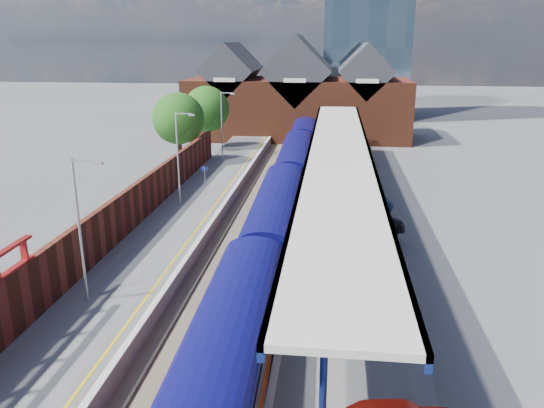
{
  "coord_description": "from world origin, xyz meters",
  "views": [
    {
      "loc": [
        5.05,
        -15.91,
        13.02
      ],
      "look_at": [
        1.15,
        17.52,
        2.6
      ],
      "focal_mm": 35.0,
      "sensor_mm": 36.0,
      "label": 1
    }
  ],
  "objects_px": {
    "lamp_post_b": "(82,222)",
    "lamp_post_d": "(223,121)",
    "parked_car_silver": "(363,269)",
    "parked_car_blue": "(363,202)",
    "train": "(288,181)",
    "platform_sign": "(205,176)",
    "parked_car_dark": "(369,222)",
    "lamp_post_c": "(179,152)"
  },
  "relations": [
    {
      "from": "lamp_post_c",
      "to": "parked_car_silver",
      "type": "distance_m",
      "value": 18.27
    },
    {
      "from": "parked_car_blue",
      "to": "lamp_post_b",
      "type": "bearing_deg",
      "value": 139.96
    },
    {
      "from": "train",
      "to": "lamp_post_b",
      "type": "xyz_separation_m",
      "value": [
        -7.86,
        -19.38,
        2.87
      ]
    },
    {
      "from": "train",
      "to": "lamp_post_b",
      "type": "height_order",
      "value": "lamp_post_b"
    },
    {
      "from": "lamp_post_b",
      "to": "parked_car_blue",
      "type": "bearing_deg",
      "value": 49.28
    },
    {
      "from": "train",
      "to": "parked_car_dark",
      "type": "bearing_deg",
      "value": -53.58
    },
    {
      "from": "lamp_post_b",
      "to": "lamp_post_c",
      "type": "xyz_separation_m",
      "value": [
        0.0,
        16.0,
        0.0
      ]
    },
    {
      "from": "lamp_post_b",
      "to": "platform_sign",
      "type": "xyz_separation_m",
      "value": [
        1.36,
        18.0,
        -2.3
      ]
    },
    {
      "from": "lamp_post_b",
      "to": "lamp_post_d",
      "type": "height_order",
      "value": "same"
    },
    {
      "from": "train",
      "to": "lamp_post_c",
      "type": "height_order",
      "value": "lamp_post_c"
    },
    {
      "from": "platform_sign",
      "to": "parked_car_blue",
      "type": "relative_size",
      "value": 0.55
    },
    {
      "from": "parked_car_silver",
      "to": "train",
      "type": "bearing_deg",
      "value": -2.48
    },
    {
      "from": "train",
      "to": "parked_car_silver",
      "type": "bearing_deg",
      "value": -71.25
    },
    {
      "from": "parked_car_dark",
      "to": "parked_car_blue",
      "type": "bearing_deg",
      "value": -13.2
    },
    {
      "from": "train",
      "to": "parked_car_silver",
      "type": "height_order",
      "value": "train"
    },
    {
      "from": "lamp_post_c",
      "to": "parked_car_blue",
      "type": "bearing_deg",
      "value": -0.18
    },
    {
      "from": "lamp_post_c",
      "to": "lamp_post_d",
      "type": "bearing_deg",
      "value": 90.0
    },
    {
      "from": "parked_car_silver",
      "to": "parked_car_blue",
      "type": "bearing_deg",
      "value": -23.95
    },
    {
      "from": "platform_sign",
      "to": "lamp_post_b",
      "type": "bearing_deg",
      "value": -94.33
    },
    {
      "from": "lamp_post_b",
      "to": "parked_car_silver",
      "type": "relative_size",
      "value": 1.72
    },
    {
      "from": "lamp_post_d",
      "to": "parked_car_silver",
      "type": "bearing_deg",
      "value": -65.01
    },
    {
      "from": "parked_car_silver",
      "to": "parked_car_dark",
      "type": "height_order",
      "value": "parked_car_dark"
    },
    {
      "from": "train",
      "to": "platform_sign",
      "type": "bearing_deg",
      "value": -168.01
    },
    {
      "from": "lamp_post_d",
      "to": "parked_car_silver",
      "type": "height_order",
      "value": "lamp_post_d"
    },
    {
      "from": "lamp_post_d",
      "to": "parked_car_blue",
      "type": "height_order",
      "value": "lamp_post_d"
    },
    {
      "from": "train",
      "to": "parked_car_blue",
      "type": "distance_m",
      "value": 6.82
    },
    {
      "from": "lamp_post_d",
      "to": "parked_car_blue",
      "type": "bearing_deg",
      "value": -49.43
    },
    {
      "from": "platform_sign",
      "to": "parked_car_blue",
      "type": "bearing_deg",
      "value": -9.38
    },
    {
      "from": "lamp_post_b",
      "to": "train",
      "type": "bearing_deg",
      "value": 67.93
    },
    {
      "from": "lamp_post_d",
      "to": "parked_car_silver",
      "type": "relative_size",
      "value": 1.72
    },
    {
      "from": "lamp_post_d",
      "to": "platform_sign",
      "type": "relative_size",
      "value": 2.8
    },
    {
      "from": "train",
      "to": "lamp_post_b",
      "type": "distance_m",
      "value": 21.11
    },
    {
      "from": "lamp_post_b",
      "to": "parked_car_blue",
      "type": "relative_size",
      "value": 1.55
    },
    {
      "from": "parked_car_silver",
      "to": "parked_car_blue",
      "type": "distance_m",
      "value": 12.2
    },
    {
      "from": "train",
      "to": "parked_car_silver",
      "type": "relative_size",
      "value": 16.25
    },
    {
      "from": "train",
      "to": "lamp_post_c",
      "type": "relative_size",
      "value": 9.42
    },
    {
      "from": "lamp_post_c",
      "to": "lamp_post_d",
      "type": "distance_m",
      "value": 16.0
    },
    {
      "from": "lamp_post_b",
      "to": "lamp_post_d",
      "type": "xyz_separation_m",
      "value": [
        0.0,
        32.0,
        0.0
      ]
    },
    {
      "from": "lamp_post_b",
      "to": "parked_car_dark",
      "type": "bearing_deg",
      "value": 38.88
    },
    {
      "from": "lamp_post_b",
      "to": "platform_sign",
      "type": "relative_size",
      "value": 2.8
    },
    {
      "from": "platform_sign",
      "to": "parked_car_dark",
      "type": "relative_size",
      "value": 0.52
    },
    {
      "from": "lamp_post_b",
      "to": "parked_car_dark",
      "type": "distance_m",
      "value": 18.14
    }
  ]
}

